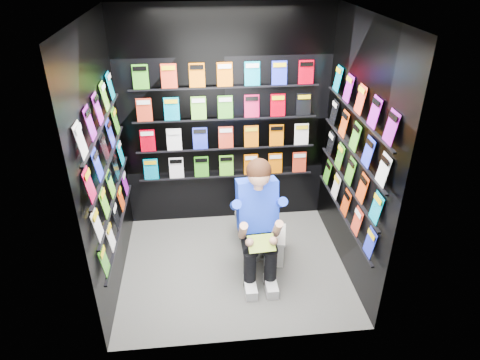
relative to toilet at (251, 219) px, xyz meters
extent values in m
plane|color=#5C5C5A|center=(-0.23, -0.36, -0.37)|extent=(2.40, 2.40, 0.00)
plane|color=white|center=(-0.23, -0.36, 2.23)|extent=(2.40, 2.40, 0.00)
cube|color=black|center=(-0.23, 0.64, 0.93)|extent=(2.40, 0.04, 2.60)
cube|color=black|center=(-0.23, -1.36, 0.93)|extent=(2.40, 0.04, 2.60)
cube|color=black|center=(-1.43, -0.36, 0.93)|extent=(0.04, 2.00, 2.60)
cube|color=black|center=(0.97, -0.36, 0.93)|extent=(0.04, 2.00, 2.60)
imported|color=white|center=(0.00, 0.00, 0.00)|extent=(0.46, 0.77, 0.73)
cube|color=white|center=(0.23, -0.23, -0.22)|extent=(0.29, 0.42, 0.29)
cube|color=white|center=(0.23, -0.23, -0.07)|extent=(0.31, 0.44, 0.03)
cube|color=green|center=(0.00, -0.73, 0.21)|extent=(0.27, 0.17, 0.11)
camera|label=1|loc=(-0.55, -3.98, 2.74)|focal=32.00mm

